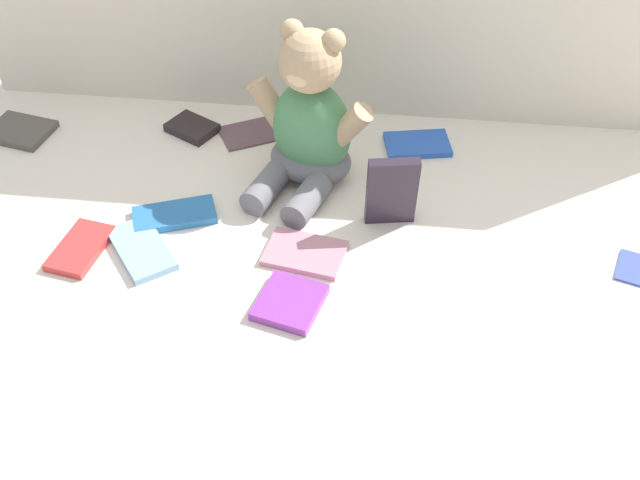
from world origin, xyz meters
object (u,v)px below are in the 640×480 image
object	(u,v)px
book_case_2	(392,192)
book_case_9	(81,248)
book_case_0	(305,253)
book_case_8	(192,128)
teddy_bear	(309,126)
book_case_1	(20,131)
book_case_3	(417,144)
book_case_6	(290,302)
book_case_5	(141,249)
book_case_7	(249,133)
book_case_4	(174,215)

from	to	relation	value
book_case_2	book_case_9	bearing A→B (deg)	-175.74
book_case_0	book_case_8	world-z (taller)	book_case_8
book_case_0	book_case_9	world-z (taller)	book_case_9
teddy_bear	book_case_9	world-z (taller)	teddy_bear
book_case_0	book_case_1	distance (m)	0.65
book_case_3	book_case_6	bearing A→B (deg)	-34.69
book_case_0	book_case_5	xyz separation A→B (m)	(-0.27, -0.02, 0.00)
book_case_1	book_case_7	bearing A→B (deg)	-71.84
book_case_0	book_case_7	bearing A→B (deg)	35.12
book_case_4	book_case_9	xyz separation A→B (m)	(-0.13, -0.10, 0.00)
book_case_3	book_case_9	xyz separation A→B (m)	(-0.54, -0.35, 0.00)
book_case_3	book_case_9	distance (m)	0.64
book_case_9	teddy_bear	bearing A→B (deg)	45.29
book_case_9	book_case_1	bearing A→B (deg)	136.98
book_case_4	book_case_8	bearing A→B (deg)	-14.44
book_case_1	book_case_9	xyz separation A→B (m)	(0.22, -0.30, 0.00)
book_case_0	book_case_5	bearing A→B (deg)	104.84
book_case_0	book_case_9	bearing A→B (deg)	105.05
book_case_6	teddy_bear	bearing A→B (deg)	-73.56
book_case_6	book_case_9	xyz separation A→B (m)	(-0.36, 0.08, -0.00)
book_case_5	book_case_6	xyz separation A→B (m)	(0.26, -0.09, 0.00)
book_case_1	book_case_7	world-z (taller)	book_case_1
book_case_1	book_case_2	size ratio (longest dim) A/B	0.85
book_case_0	book_case_1	xyz separation A→B (m)	(-0.59, 0.27, 0.00)
book_case_5	book_case_7	distance (m)	0.36
book_case_5	book_case_8	bearing A→B (deg)	-127.74
teddy_bear	book_case_2	xyz separation A→B (m)	(0.15, -0.11, -0.04)
book_case_1	book_case_5	xyz separation A→B (m)	(0.32, -0.30, -0.00)
teddy_bear	book_case_6	xyz separation A→B (m)	(0.01, -0.32, -0.10)
book_case_1	book_case_3	world-z (taller)	book_case_1
book_case_5	book_case_8	xyz separation A→B (m)	(0.01, 0.34, 0.00)
book_case_2	book_case_9	xyz separation A→B (m)	(-0.50, -0.13, -0.06)
book_case_1	book_case_2	bearing A→B (deg)	-91.83
book_case_0	book_case_7	size ratio (longest dim) A/B	1.19
book_case_4	book_case_8	distance (m)	0.25
book_case_1	book_case_8	distance (m)	0.33
book_case_2	book_case_9	distance (m)	0.52
book_case_4	book_case_5	size ratio (longest dim) A/B	1.00
book_case_8	book_case_5	bearing A→B (deg)	28.32
teddy_bear	book_case_3	size ratio (longest dim) A/B	2.42
book_case_4	book_case_6	bearing A→B (deg)	-149.26
book_case_0	book_case_2	bearing A→B (deg)	-44.01
book_case_9	book_case_0	bearing A→B (deg)	15.43
book_case_0	teddy_bear	bearing A→B (deg)	15.06
book_case_8	teddy_bear	bearing A→B (deg)	94.99
book_case_4	book_case_1	bearing A→B (deg)	39.02
book_case_6	book_case_8	size ratio (longest dim) A/B	1.11
book_case_6	book_case_7	size ratio (longest dim) A/B	0.94
book_case_1	book_case_8	bearing A→B (deg)	-70.16
book_case_7	teddy_bear	bearing A→B (deg)	-158.08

